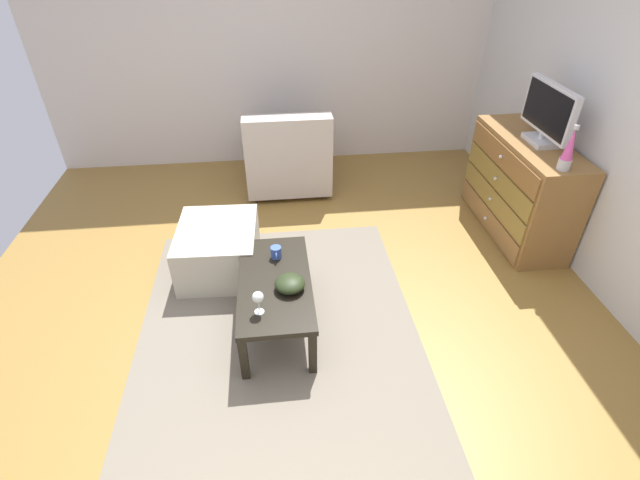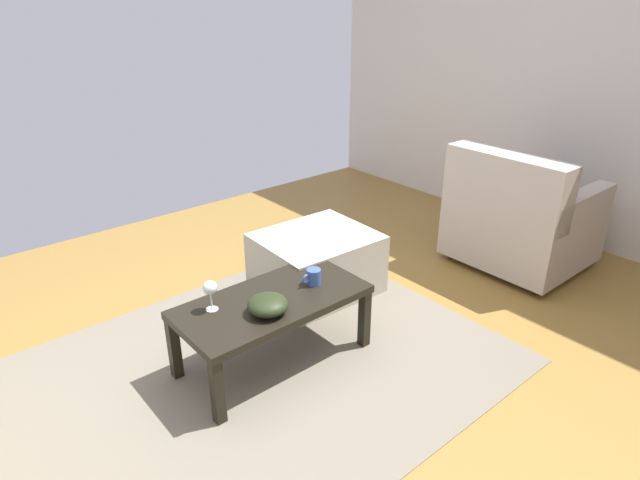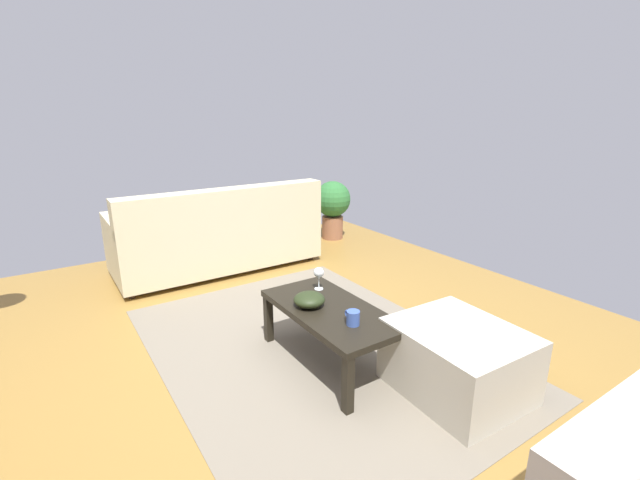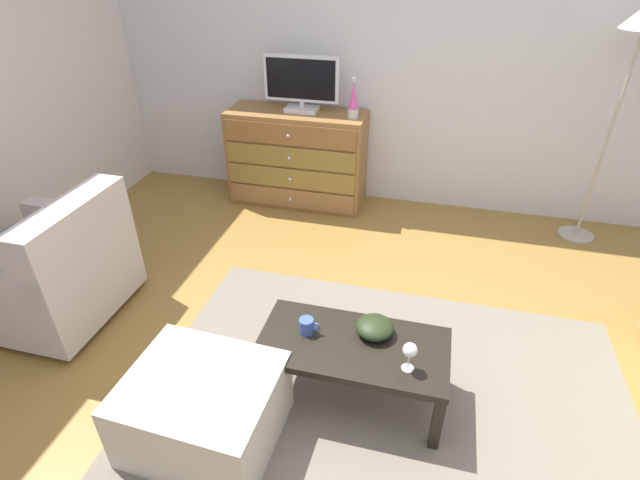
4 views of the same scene
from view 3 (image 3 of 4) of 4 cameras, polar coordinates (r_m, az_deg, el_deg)
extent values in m
cube|color=olive|center=(2.81, -2.11, -17.41)|extent=(5.91, 4.99, 0.05)
cube|color=#71695A|center=(3.03, -0.84, -14.02)|extent=(2.60, 1.90, 0.01)
cube|color=black|center=(2.40, 3.61, -18.52)|extent=(0.05, 0.05, 0.34)
cube|color=black|center=(3.07, -6.86, -10.24)|extent=(0.05, 0.05, 0.34)
cube|color=black|center=(2.64, 11.18, -15.29)|extent=(0.05, 0.05, 0.34)
cube|color=black|center=(3.26, -0.19, -8.45)|extent=(0.05, 0.05, 0.34)
cube|color=black|center=(2.73, 1.41, -9.26)|extent=(0.97, 0.48, 0.04)
cylinder|color=silver|center=(2.98, -0.16, -6.43)|extent=(0.06, 0.06, 0.00)
cylinder|color=silver|center=(2.97, -0.16, -5.59)|extent=(0.01, 0.01, 0.09)
sphere|color=silver|center=(2.94, -0.16, -4.28)|extent=(0.07, 0.07, 0.07)
cylinder|color=#3854A4|center=(2.51, 4.37, -10.18)|extent=(0.08, 0.08, 0.08)
torus|color=#3854A4|center=(2.54, 3.67, -9.68)|extent=(0.05, 0.01, 0.05)
ellipsoid|color=#222D16|center=(2.72, -1.42, -7.83)|extent=(0.20, 0.20, 0.09)
cylinder|color=#332319|center=(5.27, -5.27, -0.23)|extent=(0.05, 0.05, 0.05)
cylinder|color=#332319|center=(4.73, -25.05, -3.78)|extent=(0.05, 0.05, 0.05)
cylinder|color=#332319|center=(4.70, -1.23, -2.27)|extent=(0.05, 0.05, 0.05)
cylinder|color=#332319|center=(4.09, -23.44, -6.69)|extent=(0.05, 0.05, 0.05)
cube|color=beige|center=(4.55, -13.35, -0.57)|extent=(0.85, 1.98, 0.38)
cube|color=beige|center=(4.15, -12.12, 3.65)|extent=(0.20, 1.98, 0.43)
cube|color=beige|center=(4.86, -3.26, 4.47)|extent=(0.81, 0.12, 0.20)
cube|color=beige|center=(4.26, -25.36, 1.10)|extent=(0.81, 0.12, 0.20)
cylinder|color=#4B5C67|center=(4.66, -17.49, 2.94)|extent=(0.16, 0.40, 0.16)
cube|color=#B2AD9E|center=(2.66, 17.66, -14.85)|extent=(0.72, 0.63, 0.39)
cylinder|color=brown|center=(5.46, 1.65, 1.69)|extent=(0.26, 0.26, 0.28)
sphere|color=#2D6B33|center=(5.38, 1.68, 5.40)|extent=(0.44, 0.44, 0.44)
camera|label=1|loc=(4.60, -17.57, 25.83)|focal=25.61mm
camera|label=2|loc=(3.37, -44.58, 15.88)|focal=30.29mm
camera|label=4|loc=(3.95, 22.37, 23.73)|focal=26.80mm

